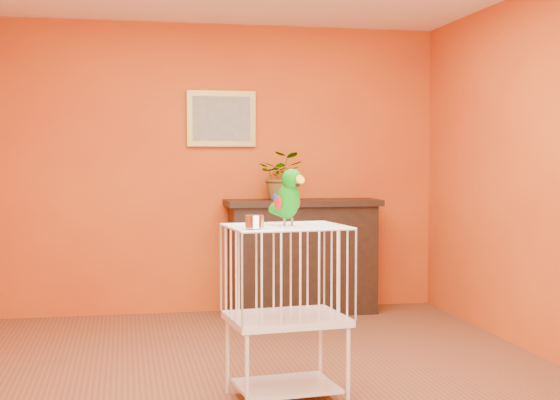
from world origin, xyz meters
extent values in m
plane|color=brown|center=(0.00, 0.00, 0.00)|extent=(4.50, 4.50, 0.00)
plane|color=#D65714|center=(0.00, 2.25, 1.30)|extent=(4.00, 0.00, 4.00)
plane|color=#D65714|center=(0.00, -2.25, 1.30)|extent=(4.00, 0.00, 4.00)
plane|color=#D65714|center=(2.00, 0.00, 1.30)|extent=(0.00, 4.50, 4.50)
cube|color=black|center=(0.70, 2.01, 0.48)|extent=(1.29, 0.43, 0.97)
cube|color=black|center=(0.70, 2.01, 1.00)|extent=(1.38, 0.50, 0.05)
cube|color=black|center=(0.70, 1.82, 0.48)|extent=(0.90, 0.02, 0.48)
cube|color=maroon|center=(0.43, 1.96, 0.38)|extent=(0.05, 0.19, 0.30)
cube|color=#2A4A25|center=(0.52, 1.96, 0.38)|extent=(0.05, 0.19, 0.30)
cube|color=maroon|center=(0.62, 1.96, 0.38)|extent=(0.05, 0.19, 0.30)
cube|color=#2A4A25|center=(0.72, 1.96, 0.38)|extent=(0.05, 0.19, 0.30)
cube|color=maroon|center=(0.83, 1.96, 0.38)|extent=(0.05, 0.19, 0.30)
imported|color=#26722D|center=(0.51, 2.06, 1.19)|extent=(0.50, 0.53, 0.33)
cube|color=#AA8F3D|center=(0.00, 2.22, 1.75)|extent=(0.62, 0.03, 0.50)
cube|color=gray|center=(0.00, 2.21, 1.75)|extent=(0.52, 0.01, 0.40)
cube|color=white|center=(0.04, -0.45, 0.08)|extent=(0.59, 0.48, 0.02)
cube|color=white|center=(0.04, -0.45, 0.47)|extent=(0.70, 0.56, 0.04)
cube|color=white|center=(0.04, -0.45, 1.00)|extent=(0.70, 0.56, 0.01)
cylinder|color=white|center=(-0.23, -0.71, 0.23)|extent=(0.02, 0.02, 0.45)
cylinder|color=white|center=(0.35, -0.65, 0.23)|extent=(0.02, 0.02, 0.45)
cylinder|color=white|center=(-0.28, -0.26, 0.23)|extent=(0.02, 0.02, 0.45)
cylinder|color=white|center=(0.31, -0.20, 0.23)|extent=(0.02, 0.02, 0.45)
cylinder|color=silver|center=(-0.17, -0.63, 1.05)|extent=(0.10, 0.10, 0.07)
cylinder|color=#59544C|center=(0.03, -0.47, 1.03)|extent=(0.01, 0.01, 0.05)
cylinder|color=#59544C|center=(0.07, -0.44, 1.03)|extent=(0.01, 0.01, 0.05)
ellipsoid|color=#098902|center=(0.05, -0.45, 1.15)|extent=(0.19, 0.22, 0.24)
ellipsoid|color=#098902|center=(0.06, -0.49, 1.27)|extent=(0.15, 0.16, 0.11)
cone|color=orange|center=(0.09, -0.54, 1.26)|extent=(0.08, 0.09, 0.07)
cone|color=black|center=(0.08, -0.53, 1.24)|extent=(0.04, 0.04, 0.03)
sphere|color=black|center=(0.04, -0.52, 1.29)|extent=(0.02, 0.02, 0.02)
sphere|color=black|center=(0.11, -0.49, 1.29)|extent=(0.02, 0.02, 0.02)
ellipsoid|color=#A50C0C|center=(-0.01, -0.47, 1.14)|extent=(0.05, 0.07, 0.08)
ellipsoid|color=navy|center=(0.10, -0.42, 1.14)|extent=(0.05, 0.07, 0.08)
cone|color=#098902|center=(0.02, -0.38, 1.07)|extent=(0.13, 0.18, 0.13)
camera|label=1|loc=(-0.87, -4.78, 1.39)|focal=50.00mm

